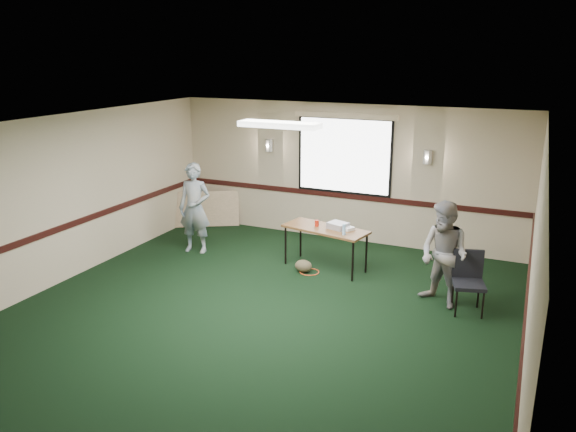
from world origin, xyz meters
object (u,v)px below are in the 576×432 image
at_px(folding_table, 325,231).
at_px(person_right, 444,255).
at_px(projector, 338,226).
at_px(conference_chair, 468,276).
at_px(person_left, 195,208).

height_order(folding_table, person_right, person_right).
bearing_deg(person_right, projector, -172.26).
bearing_deg(person_right, conference_chair, 24.87).
relative_size(folding_table, projector, 4.96).
relative_size(conference_chair, person_left, 0.53).
bearing_deg(conference_chair, folding_table, 148.52).
bearing_deg(folding_table, person_right, -6.26).
distance_m(projector, conference_chair, 2.40).
xyz_separation_m(projector, conference_chair, (2.26, -0.75, -0.27)).
height_order(projector, person_right, person_right).
bearing_deg(folding_table, person_left, -164.40).
xyz_separation_m(projector, person_left, (-2.73, -0.23, 0.06)).
bearing_deg(folding_table, projector, 26.73).
distance_m(folding_table, person_right, 2.20).
bearing_deg(folding_table, conference_chair, -4.27).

